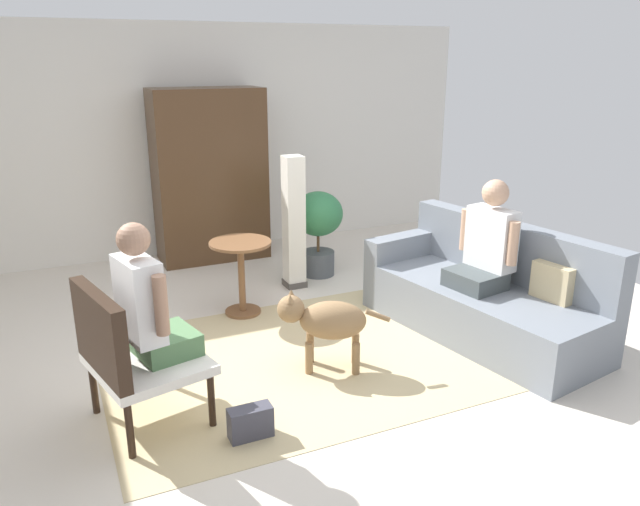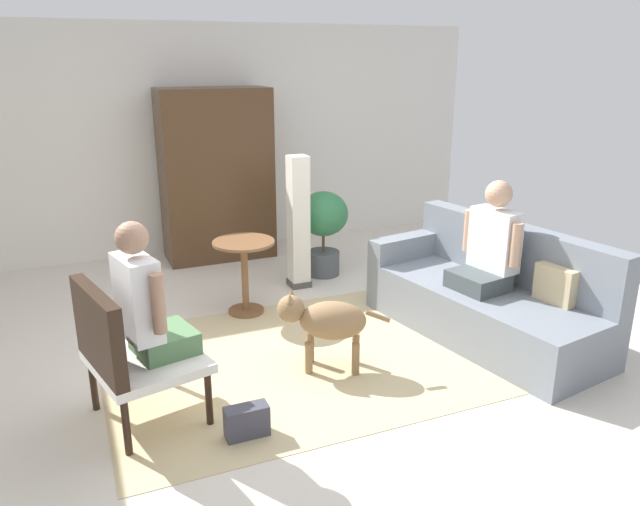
# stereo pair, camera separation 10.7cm
# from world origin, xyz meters

# --- Properties ---
(ground_plane) EXTENTS (7.30, 7.30, 0.00)m
(ground_plane) POSITION_xyz_m (0.00, 0.00, 0.00)
(ground_plane) COLOR beige
(back_wall) EXTENTS (6.62, 0.12, 2.54)m
(back_wall) POSITION_xyz_m (0.00, 3.10, 1.27)
(back_wall) COLOR silver
(back_wall) RESTS_ON ground
(area_rug) EXTENTS (3.03, 2.14, 0.01)m
(area_rug) POSITION_xyz_m (0.03, -0.01, 0.00)
(area_rug) COLOR #C6B284
(area_rug) RESTS_ON ground
(couch) EXTENTS (1.16, 2.12, 0.89)m
(couch) POSITION_xyz_m (1.51, -0.16, 0.31)
(couch) COLOR slate
(couch) RESTS_ON ground
(armchair) EXTENTS (0.76, 0.82, 0.92)m
(armchair) POSITION_xyz_m (-1.34, -0.39, 0.52)
(armchair) COLOR black
(armchair) RESTS_ON ground
(person_on_couch) EXTENTS (0.49, 0.55, 0.86)m
(person_on_couch) POSITION_xyz_m (1.47, -0.19, 0.76)
(person_on_couch) COLOR #444C4E
(person_on_armchair) EXTENTS (0.48, 0.51, 0.86)m
(person_on_armchair) POSITION_xyz_m (-1.19, -0.36, 0.77)
(person_on_armchair) COLOR #4F784B
(round_end_table) EXTENTS (0.54, 0.54, 0.67)m
(round_end_table) POSITION_xyz_m (-0.19, 1.01, 0.44)
(round_end_table) COLOR brown
(round_end_table) RESTS_ON ground
(dog) EXTENTS (0.74, 0.46, 0.60)m
(dog) POSITION_xyz_m (0.06, -0.21, 0.38)
(dog) COLOR olive
(dog) RESTS_ON ground
(potted_plant) EXTENTS (0.51, 0.51, 0.88)m
(potted_plant) POSITION_xyz_m (0.84, 1.66, 0.55)
(potted_plant) COLOR #4C5156
(potted_plant) RESTS_ON ground
(column_lamp) EXTENTS (0.20, 0.20, 1.30)m
(column_lamp) POSITION_xyz_m (0.49, 1.45, 0.64)
(column_lamp) COLOR #4C4742
(column_lamp) RESTS_ON ground
(armoire_cabinet) EXTENTS (1.18, 0.56, 1.87)m
(armoire_cabinet) POSITION_xyz_m (0.00, 2.69, 0.93)
(armoire_cabinet) COLOR #4C331E
(armoire_cabinet) RESTS_ON ground
(handbag) EXTENTS (0.26, 0.11, 0.20)m
(handbag) POSITION_xyz_m (-0.71, -0.80, 0.10)
(handbag) COLOR #3F3F4C
(handbag) RESTS_ON ground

